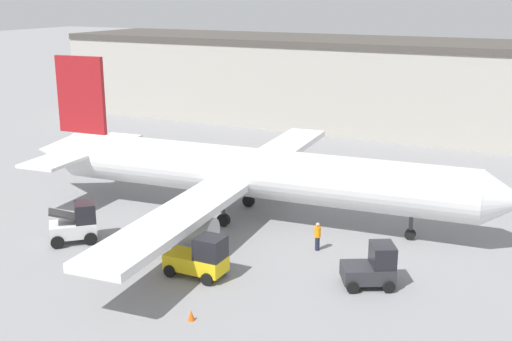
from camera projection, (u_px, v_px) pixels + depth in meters
The scene contains 8 objects.
ground_plane at pixel (256, 218), 45.59m from camera, with size 400.00×400.00×0.00m, color gray.
terminal_building at pixel (458, 89), 71.19m from camera, with size 98.27×14.99×10.28m.
airplane at pixel (244, 172), 45.04m from camera, with size 36.76×34.32×10.94m.
ground_crew_worker at pixel (318, 236), 39.73m from camera, with size 0.40×0.40×1.82m.
baggage_tug at pixel (373, 267), 34.92m from camera, with size 3.33×3.13×2.39m.
belt_loader_truck at pixel (76, 224), 41.13m from camera, with size 3.52×3.51×2.55m.
pushback_tug at pixel (201, 258), 36.00m from camera, with size 3.48×1.94×2.48m.
safety_cone_near at pixel (191, 315), 31.36m from camera, with size 0.36×0.36×0.55m.
Camera 1 is at (19.38, -38.39, 15.51)m, focal length 45.00 mm.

